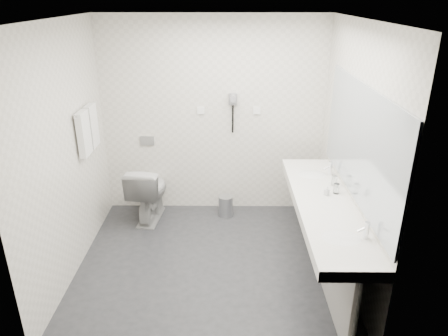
{
  "coord_description": "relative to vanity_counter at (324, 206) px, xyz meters",
  "views": [
    {
      "loc": [
        0.18,
        -3.79,
        2.71
      ],
      "look_at": [
        0.15,
        0.15,
        1.05
      ],
      "focal_mm": 33.45,
      "sensor_mm": 36.0,
      "label": 1
    }
  ],
  "objects": [
    {
      "name": "bin_lid",
      "position": [
        -0.96,
        1.24,
        -0.53
      ],
      "size": [
        0.19,
        0.19,
        0.02
      ],
      "primitive_type": "cylinder",
      "color": "#B2B5BA",
      "rests_on": "pedal_bin"
    },
    {
      "name": "vanity_panel",
      "position": [
        0.02,
        0.0,
        -0.42
      ],
      "size": [
        0.03,
        2.15,
        0.75
      ],
      "primitive_type": "cube",
      "color": "#9A9792",
      "rests_on": "floor"
    },
    {
      "name": "wall_back",
      "position": [
        -1.12,
        1.5,
        0.45
      ],
      "size": [
        2.8,
        0.0,
        2.8
      ],
      "primitive_type": "plane",
      "rotation": [
        1.57,
        0.0,
        0.0
      ],
      "color": "silver",
      "rests_on": "floor"
    },
    {
      "name": "wall_front",
      "position": [
        -1.12,
        -1.1,
        0.45
      ],
      "size": [
        2.8,
        0.0,
        2.8
      ],
      "primitive_type": "plane",
      "rotation": [
        -1.57,
        0.0,
        0.0
      ],
      "color": "silver",
      "rests_on": "floor"
    },
    {
      "name": "vanity_counter",
      "position": [
        0.0,
        0.0,
        0.0
      ],
      "size": [
        0.55,
        2.2,
        0.1
      ],
      "primitive_type": "cube",
      "color": "white",
      "rests_on": "floor"
    },
    {
      "name": "glass_left",
      "position": [
        0.15,
        0.18,
        0.1
      ],
      "size": [
        0.06,
        0.06,
        0.1
      ],
      "primitive_type": "cylinder",
      "rotation": [
        0.0,
        0.0,
        0.07
      ],
      "color": "silver",
      "rests_on": "vanity_counter"
    },
    {
      "name": "towel_far",
      "position": [
        -2.46,
        0.89,
        0.53
      ],
      "size": [
        0.07,
        0.24,
        0.48
      ],
      "primitive_type": "cube",
      "color": "white",
      "rests_on": "towel_rail"
    },
    {
      "name": "towel_rail",
      "position": [
        -2.47,
        0.75,
        0.75
      ],
      "size": [
        0.02,
        0.62,
        0.02
      ],
      "primitive_type": "cylinder",
      "rotation": [
        1.57,
        0.0,
        0.0
      ],
      "color": "silver",
      "rests_on": "wall_left"
    },
    {
      "name": "glass_right",
      "position": [
        0.17,
        0.37,
        0.1
      ],
      "size": [
        0.06,
        0.06,
        0.11
      ],
      "primitive_type": "cylinder",
      "rotation": [
        0.0,
        0.0,
        0.09
      ],
      "color": "silver",
      "rests_on": "vanity_counter"
    },
    {
      "name": "switch_plate_b",
      "position": [
        -0.57,
        1.49,
        0.55
      ],
      "size": [
        0.09,
        0.02,
        0.09
      ],
      "primitive_type": "cube",
      "color": "white",
      "rests_on": "wall_back"
    },
    {
      "name": "faucet_far",
      "position": [
        0.19,
        0.65,
        0.12
      ],
      "size": [
        0.04,
        0.04,
        0.15
      ],
      "primitive_type": "cylinder",
      "color": "silver",
      "rests_on": "vanity_counter"
    },
    {
      "name": "dryer_barrel",
      "position": [
        -0.88,
        1.4,
        0.73
      ],
      "size": [
        0.08,
        0.14,
        0.08
      ],
      "primitive_type": "cylinder",
      "rotation": [
        1.57,
        0.0,
        0.0
      ],
      "color": "gray",
      "rests_on": "dryer_cradle"
    },
    {
      "name": "wall_right",
      "position": [
        0.27,
        0.2,
        0.45
      ],
      "size": [
        0.0,
        2.6,
        2.6
      ],
      "primitive_type": "plane",
      "rotation": [
        1.57,
        0.0,
        -1.57
      ],
      "color": "silver",
      "rests_on": "floor"
    },
    {
      "name": "faucet_near",
      "position": [
        0.19,
        -0.65,
        0.12
      ],
      "size": [
        0.04,
        0.04,
        0.15
      ],
      "primitive_type": "cylinder",
      "color": "silver",
      "rests_on": "vanity_counter"
    },
    {
      "name": "vanity_post_far",
      "position": [
        0.05,
        1.04,
        -0.42
      ],
      "size": [
        0.06,
        0.06,
        0.75
      ],
      "primitive_type": "cylinder",
      "color": "silver",
      "rests_on": "floor"
    },
    {
      "name": "toilet",
      "position": [
        -1.94,
        1.17,
        -0.43
      ],
      "size": [
        0.49,
        0.78,
        0.75
      ],
      "primitive_type": "imported",
      "rotation": [
        0.0,
        0.0,
        3.04
      ],
      "color": "white",
      "rests_on": "floor"
    },
    {
      "name": "dryer_cradle",
      "position": [
        -0.88,
        1.47,
        0.7
      ],
      "size": [
        0.1,
        0.04,
        0.14
      ],
      "primitive_type": "cube",
      "color": "gray",
      "rests_on": "wall_back"
    },
    {
      "name": "mirror",
      "position": [
        0.26,
        0.0,
        0.65
      ],
      "size": [
        0.02,
        2.2,
        1.05
      ],
      "primitive_type": "cube",
      "color": "#B2BCC6",
      "rests_on": "wall_right"
    },
    {
      "name": "basin_near",
      "position": [
        0.0,
        -0.65,
        0.04
      ],
      "size": [
        0.4,
        0.31,
        0.05
      ],
      "primitive_type": "ellipsoid",
      "color": "white",
      "rests_on": "vanity_counter"
    },
    {
      "name": "pedal_bin",
      "position": [
        -0.96,
        1.24,
        -0.67
      ],
      "size": [
        0.24,
        0.24,
        0.26
      ],
      "primitive_type": "cylinder",
      "rotation": [
        0.0,
        0.0,
        -0.36
      ],
      "color": "#B2B5BA",
      "rests_on": "floor"
    },
    {
      "name": "switch_plate_a",
      "position": [
        -1.27,
        1.49,
        0.55
      ],
      "size": [
        0.09,
        0.02,
        0.09
      ],
      "primitive_type": "cube",
      "color": "white",
      "rests_on": "wall_back"
    },
    {
      "name": "soap_bottle_a",
      "position": [
        0.05,
        0.14,
        0.1
      ],
      "size": [
        0.06,
        0.06,
        0.09
      ],
      "primitive_type": "imported",
      "rotation": [
        0.0,
        0.0,
        0.64
      ],
      "color": "silver",
      "rests_on": "vanity_counter"
    },
    {
      "name": "floor",
      "position": [
        -1.12,
        0.2,
        -0.8
      ],
      "size": [
        2.8,
        2.8,
        0.0
      ],
      "primitive_type": "plane",
      "color": "#28292D",
      "rests_on": "ground"
    },
    {
      "name": "basin_far",
      "position": [
        0.0,
        0.65,
        0.04
      ],
      "size": [
        0.4,
        0.31,
        0.05
      ],
      "primitive_type": "ellipsoid",
      "color": "white",
      "rests_on": "vanity_counter"
    },
    {
      "name": "wall_left",
      "position": [
        -2.52,
        0.2,
        0.45
      ],
      "size": [
        0.0,
        2.6,
        2.6
      ],
      "primitive_type": "plane",
      "rotation": [
        1.57,
        0.0,
        1.57
      ],
      "color": "silver",
      "rests_on": "floor"
    },
    {
      "name": "dryer_cord",
      "position": [
        -0.88,
        1.46,
        0.45
      ],
      "size": [
        0.02,
        0.02,
        0.35
      ],
      "primitive_type": "cylinder",
      "color": "black",
      "rests_on": "dryer_cradle"
    },
    {
      "name": "flush_plate",
      "position": [
        -1.98,
        1.49,
        0.15
      ],
      "size": [
        0.18,
        0.02,
        0.12
      ],
      "primitive_type": "cube",
      "color": "#B2B5BA",
      "rests_on": "wall_back"
    },
    {
      "name": "towel_near",
      "position": [
        -2.46,
        0.61,
        0.53
      ],
      "size": [
        0.07,
        0.24,
        0.48
      ],
      "primitive_type": "cube",
      "color": "white",
      "rests_on": "towel_rail"
    },
    {
      "name": "ceiling",
      "position": [
        -1.12,
        0.2,
        1.7
      ],
      "size": [
        2.8,
        2.8,
        0.0
      ],
      "primitive_type": "plane",
      "rotation": [
        3.14,
        0.0,
        0.0
      ],
      "color": "white",
      "rests_on": "wall_back"
    },
    {
      "name": "vanity_post_near",
      "position": [
        0.05,
        -1.04,
        -0.42
      ],
      "size": [
        0.06,
        0.06,
        0.75
      ],
      "primitive_type": "cylinder",
      "color": "silver",
      "rests_on": "floor"
    }
  ]
}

